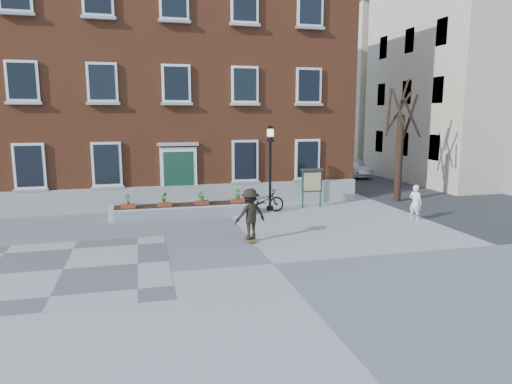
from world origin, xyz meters
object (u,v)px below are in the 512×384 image
object	(u,v)px
bystander	(415,203)
lamp_post	(270,156)
parked_car	(352,168)
notice_board	(312,181)
skateboarder	(250,214)
bicycle	(262,201)

from	to	relation	value
bystander	lamp_post	xyz separation A→B (m)	(-5.36, 3.46, 1.78)
parked_car	notice_board	xyz separation A→B (m)	(-6.75, -9.53, 0.65)
lamp_post	skateboarder	distance (m)	5.53
bystander	notice_board	world-z (taller)	notice_board
bicycle	lamp_post	bearing A→B (deg)	-53.41
lamp_post	bystander	bearing A→B (deg)	-32.88
parked_car	notice_board	size ratio (longest dim) A/B	2.00
lamp_post	skateboarder	size ratio (longest dim) A/B	2.10
bystander	notice_board	distance (m)	4.89
parked_car	notice_board	bearing A→B (deg)	-128.44
parked_car	bystander	xyz separation A→B (m)	(-3.52, -13.16, 0.14)
bystander	skateboarder	bearing A→B (deg)	72.01
bystander	lamp_post	distance (m)	6.63
parked_car	skateboarder	distance (m)	18.25
bicycle	lamp_post	size ratio (longest dim) A/B	0.53
bicycle	skateboarder	bearing A→B (deg)	158.65
lamp_post	parked_car	bearing A→B (deg)	47.52
bicycle	bystander	bearing A→B (deg)	-119.20
bicycle	bystander	world-z (taller)	bystander
parked_car	skateboarder	world-z (taller)	skateboarder
parked_car	bystander	size ratio (longest dim) A/B	2.47
skateboarder	lamp_post	bearing A→B (deg)	66.52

